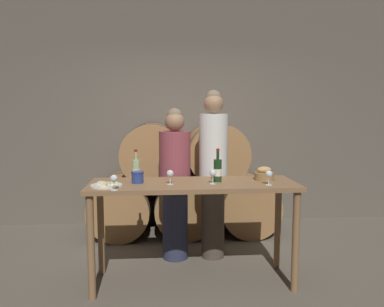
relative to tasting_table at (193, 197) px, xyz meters
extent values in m
plane|color=#665E51|center=(0.00, 0.00, -0.81)|extent=(10.00, 10.00, 0.00)
cube|color=#60594F|center=(0.00, 2.00, 0.79)|extent=(10.00, 0.12, 3.20)
cylinder|color=#9E7042|center=(-0.81, 1.45, -0.43)|extent=(0.75, 0.86, 0.75)
cylinder|color=#2D2D33|center=(-0.81, 1.17, -0.43)|extent=(0.77, 0.02, 0.77)
cylinder|color=#2D2D33|center=(-0.81, 1.73, -0.43)|extent=(0.77, 0.02, 0.77)
cylinder|color=#9E7042|center=(0.00, 1.45, -0.43)|extent=(0.75, 0.86, 0.75)
cylinder|color=#2D2D33|center=(0.00, 1.17, -0.43)|extent=(0.77, 0.02, 0.77)
cylinder|color=#2D2D33|center=(0.00, 1.73, -0.43)|extent=(0.77, 0.02, 0.77)
cylinder|color=#9E7042|center=(0.81, 1.45, -0.43)|extent=(0.75, 0.86, 0.75)
cylinder|color=#2D2D33|center=(0.81, 1.17, -0.43)|extent=(0.77, 0.02, 0.77)
cylinder|color=#2D2D33|center=(0.81, 1.73, -0.43)|extent=(0.77, 0.02, 0.77)
cylinder|color=#9E7042|center=(-0.41, 1.45, 0.25)|extent=(0.75, 0.86, 0.75)
cylinder|color=#2D2D33|center=(-0.41, 1.17, 0.25)|extent=(0.77, 0.02, 0.77)
cylinder|color=#2D2D33|center=(-0.41, 1.73, 0.25)|extent=(0.77, 0.02, 0.77)
cylinder|color=#9E7042|center=(0.41, 1.45, 0.25)|extent=(0.75, 0.86, 0.75)
cylinder|color=#2D2D33|center=(0.41, 1.17, 0.25)|extent=(0.77, 0.02, 0.77)
cylinder|color=#2D2D33|center=(0.41, 1.73, 0.25)|extent=(0.77, 0.02, 0.77)
cylinder|color=olive|center=(-0.88, -0.25, -0.36)|extent=(0.06, 0.06, 0.90)
cylinder|color=olive|center=(0.88, -0.25, -0.36)|extent=(0.06, 0.06, 0.90)
cylinder|color=olive|center=(-0.88, 0.25, -0.36)|extent=(0.06, 0.06, 0.90)
cylinder|color=olive|center=(0.88, 0.25, -0.36)|extent=(0.06, 0.06, 0.90)
cube|color=olive|center=(0.00, 0.00, 0.11)|extent=(1.87, 0.63, 0.04)
cylinder|color=#2D334C|center=(-0.14, 0.59, -0.43)|extent=(0.27, 0.27, 0.77)
cylinder|color=#8C3D47|center=(-0.14, 0.59, 0.26)|extent=(0.33, 0.33, 0.61)
sphere|color=#997051|center=(-0.14, 0.59, 0.67)|extent=(0.21, 0.21, 0.21)
sphere|color=#75604C|center=(-0.14, 0.61, 0.72)|extent=(0.17, 0.17, 0.17)
cylinder|color=#4C4238|center=(0.26, 0.59, -0.37)|extent=(0.25, 0.25, 0.87)
cylinder|color=silver|center=(0.26, 0.59, 0.40)|extent=(0.30, 0.30, 0.69)
sphere|color=#997051|center=(0.26, 0.59, 0.85)|extent=(0.21, 0.21, 0.21)
sphere|color=#75604C|center=(0.26, 0.61, 0.91)|extent=(0.17, 0.17, 0.17)
cylinder|color=#193819|center=(0.23, 0.03, 0.24)|extent=(0.07, 0.07, 0.21)
cylinder|color=#193819|center=(0.23, 0.03, 0.38)|extent=(0.03, 0.03, 0.08)
cylinder|color=maroon|center=(0.23, 0.03, 0.43)|extent=(0.03, 0.03, 0.02)
cylinder|color=white|center=(0.23, 0.03, 0.22)|extent=(0.07, 0.07, 0.07)
cylinder|color=#ADBC7F|center=(-0.52, 0.15, 0.23)|extent=(0.07, 0.07, 0.19)
cylinder|color=#ADBC7F|center=(-0.52, 0.15, 0.36)|extent=(0.03, 0.03, 0.08)
cylinder|color=maroon|center=(-0.52, 0.15, 0.41)|extent=(0.03, 0.03, 0.02)
cylinder|color=white|center=(-0.52, 0.15, 0.21)|extent=(0.07, 0.07, 0.06)
cylinder|color=navy|center=(-0.50, 0.02, 0.19)|extent=(0.11, 0.11, 0.11)
cylinder|color=navy|center=(-0.50, 0.02, 0.23)|extent=(0.12, 0.12, 0.01)
cylinder|color=olive|center=(0.68, 0.07, 0.17)|extent=(0.18, 0.18, 0.07)
ellipsoid|color=tan|center=(0.68, 0.07, 0.23)|extent=(0.13, 0.08, 0.06)
cylinder|color=white|center=(-0.76, -0.11, 0.14)|extent=(0.27, 0.27, 0.01)
cube|color=#E0CC7F|center=(-0.70, -0.09, 0.16)|extent=(0.07, 0.06, 0.02)
cube|color=beige|center=(-0.81, -0.07, 0.16)|extent=(0.07, 0.07, 0.02)
cube|color=beige|center=(-0.76, -0.17, 0.16)|extent=(0.05, 0.06, 0.02)
cylinder|color=white|center=(-0.67, -0.28, 0.13)|extent=(0.06, 0.06, 0.00)
cylinder|color=white|center=(-0.67, -0.28, 0.17)|extent=(0.01, 0.01, 0.07)
sphere|color=white|center=(-0.67, -0.28, 0.23)|extent=(0.06, 0.06, 0.06)
cylinder|color=white|center=(-0.21, -0.07, 0.13)|extent=(0.06, 0.06, 0.00)
cylinder|color=white|center=(-0.21, -0.07, 0.17)|extent=(0.01, 0.01, 0.07)
sphere|color=white|center=(-0.21, -0.07, 0.23)|extent=(0.06, 0.06, 0.06)
cylinder|color=white|center=(0.17, -0.07, 0.13)|extent=(0.06, 0.06, 0.00)
cylinder|color=white|center=(0.17, -0.07, 0.17)|extent=(0.01, 0.01, 0.07)
sphere|color=white|center=(0.17, -0.07, 0.23)|extent=(0.06, 0.06, 0.06)
cylinder|color=white|center=(0.65, -0.17, 0.13)|extent=(0.06, 0.06, 0.00)
cylinder|color=white|center=(0.65, -0.17, 0.17)|extent=(0.01, 0.01, 0.07)
sphere|color=white|center=(0.65, -0.17, 0.23)|extent=(0.06, 0.06, 0.06)
camera|label=1|loc=(-0.27, -3.32, 0.78)|focal=35.00mm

